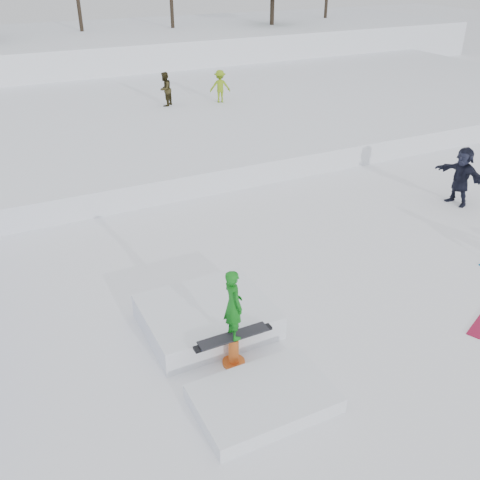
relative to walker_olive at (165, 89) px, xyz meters
name	(u,v)px	position (x,y,z in m)	size (l,w,h in m)	color
ground	(261,331)	(-3.49, -15.65, -1.56)	(120.00, 120.00, 0.00)	white
snow_berm	(39,55)	(-3.49, 14.35, -0.36)	(60.00, 14.00, 2.40)	white
snow_midrise	(90,122)	(-3.49, 0.35, -1.16)	(50.00, 18.00, 0.80)	white
walker_olive	(165,89)	(0.00, 0.00, 0.00)	(0.73, 0.57, 1.51)	black
walker_ygreen	(220,86)	(2.52, -0.50, -0.02)	(0.95, 0.55, 1.47)	#709614
spectator_dark	(461,176)	(5.17, -12.69, -0.63)	(1.72, 0.55, 1.85)	black
jib_rail_feature	(221,334)	(-4.45, -15.73, -1.25)	(2.60, 4.40, 2.11)	white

